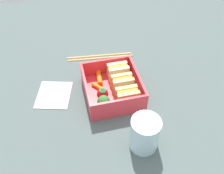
# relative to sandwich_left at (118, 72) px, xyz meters

# --- Properties ---
(ground_plane) EXTENTS (1.20, 1.20, 0.02)m
(ground_plane) POSITION_rel_sandwich_left_xyz_m (0.05, -0.03, -0.04)
(ground_plane) COLOR #4E5E5B
(bento_tray) EXTENTS (0.16, 0.15, 0.01)m
(bento_tray) POSITION_rel_sandwich_left_xyz_m (0.05, -0.03, -0.03)
(bento_tray) COLOR #E9383E
(bento_tray) RESTS_ON ground_plane
(bento_rim) EXTENTS (0.16, 0.15, 0.05)m
(bento_rim) POSITION_rel_sandwich_left_xyz_m (0.05, -0.03, 0.00)
(bento_rim) COLOR #E9383E
(bento_rim) RESTS_ON bento_tray
(sandwich_left) EXTENTS (0.03, 0.06, 0.04)m
(sandwich_left) POSITION_rel_sandwich_left_xyz_m (0.00, 0.00, 0.00)
(sandwich_left) COLOR beige
(sandwich_left) RESTS_ON bento_tray
(sandwich_center_left) EXTENTS (0.03, 0.06, 0.04)m
(sandwich_center_left) POSITION_rel_sandwich_left_xyz_m (0.05, 0.00, 0.00)
(sandwich_center_left) COLOR #E1B77E
(sandwich_center_left) RESTS_ON bento_tray
(sandwich_center) EXTENTS (0.03, 0.06, 0.04)m
(sandwich_center) POSITION_rel_sandwich_left_xyz_m (0.09, 0.00, 0.00)
(sandwich_center) COLOR #D9C57C
(sandwich_center) RESTS_ON bento_tray
(carrot_stick_left) EXTENTS (0.05, 0.02, 0.01)m
(carrot_stick_left) POSITION_rel_sandwich_left_xyz_m (-0.01, -0.05, -0.01)
(carrot_stick_left) COLOR orange
(carrot_stick_left) RESTS_ON bento_tray
(carrot_stick_far_left) EXTENTS (0.04, 0.03, 0.01)m
(carrot_stick_far_left) POSITION_rel_sandwich_left_xyz_m (0.03, -0.06, -0.02)
(carrot_stick_far_left) COLOR orange
(carrot_stick_far_left) RESTS_ON bento_tray
(strawberry_far_left) EXTENTS (0.03, 0.03, 0.04)m
(strawberry_far_left) POSITION_rel_sandwich_left_xyz_m (0.07, -0.06, -0.01)
(strawberry_far_left) COLOR red
(strawberry_far_left) RESTS_ON bento_tray
(broccoli_floret) EXTENTS (0.03, 0.03, 0.04)m
(broccoli_floret) POSITION_rel_sandwich_left_xyz_m (0.10, -0.06, 0.00)
(broccoli_floret) COLOR #92CF6C
(broccoli_floret) RESTS_ON bento_tray
(chopstick_pair) EXTENTS (0.04, 0.21, 0.01)m
(chopstick_pair) POSITION_rel_sandwich_left_xyz_m (-0.12, -0.03, -0.03)
(chopstick_pair) COLOR tan
(chopstick_pair) RESTS_ON ground_plane
(drinking_glass) EXTENTS (0.07, 0.07, 0.09)m
(drinking_glass) POSITION_rel_sandwich_left_xyz_m (0.22, 0.00, 0.01)
(drinking_glass) COLOR silver
(drinking_glass) RESTS_ON ground_plane
(folded_napkin) EXTENTS (0.12, 0.11, 0.00)m
(folded_napkin) POSITION_rel_sandwich_left_xyz_m (0.01, -0.18, -0.03)
(folded_napkin) COLOR silver
(folded_napkin) RESTS_ON ground_plane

